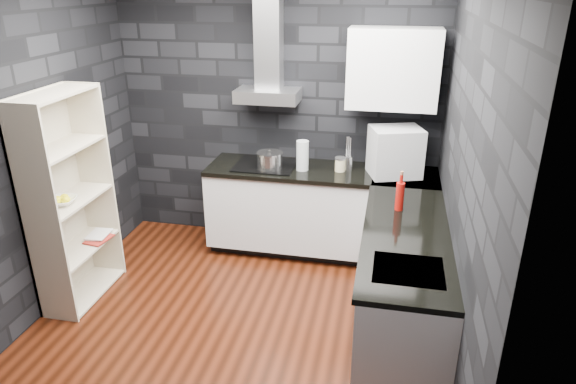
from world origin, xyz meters
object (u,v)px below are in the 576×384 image
(pot, at_px, (270,161))
(fruit_bowl, at_px, (63,201))
(appliance_garage, at_px, (395,152))
(red_bottle, at_px, (400,196))
(bookshelf, at_px, (70,200))
(storage_jar, at_px, (340,165))
(utensil_crock, at_px, (348,163))
(glass_vase, at_px, (302,156))

(pot, bearing_deg, fruit_bowl, -140.93)
(pot, height_order, appliance_garage, appliance_garage)
(red_bottle, xyz_separation_m, bookshelf, (-2.65, -0.37, -0.11))
(storage_jar, xyz_separation_m, utensil_crock, (0.06, 0.07, 0.01))
(glass_vase, relative_size, red_bottle, 1.26)
(glass_vase, height_order, bookshelf, bookshelf)
(pot, height_order, glass_vase, glass_vase)
(pot, relative_size, fruit_bowl, 1.12)
(appliance_garage, bearing_deg, storage_jar, 161.41)
(appliance_garage, distance_m, red_bottle, 0.79)
(utensil_crock, xyz_separation_m, bookshelf, (-2.16, -1.22, -0.06))
(glass_vase, relative_size, storage_jar, 2.42)
(glass_vase, height_order, appliance_garage, appliance_garage)
(pot, distance_m, utensil_crock, 0.74)
(appliance_garage, bearing_deg, pot, 165.73)
(appliance_garage, distance_m, bookshelf, 2.85)
(pot, bearing_deg, utensil_crock, 11.58)
(red_bottle, relative_size, fruit_bowl, 1.06)
(fruit_bowl, bearing_deg, glass_vase, 34.70)
(pot, bearing_deg, appliance_garage, 3.98)
(red_bottle, height_order, fruit_bowl, red_bottle)
(pot, height_order, bookshelf, bookshelf)
(red_bottle, bearing_deg, storage_jar, 125.27)
(storage_jar, bearing_deg, appliance_garage, -0.34)
(storage_jar, distance_m, appliance_garage, 0.53)
(appliance_garage, bearing_deg, bookshelf, -174.40)
(glass_vase, bearing_deg, utensil_crock, 14.21)
(storage_jar, relative_size, bookshelf, 0.07)
(pot, xyz_separation_m, storage_jar, (0.66, 0.08, -0.02))
(bookshelf, xyz_separation_m, fruit_bowl, (0.00, -0.10, 0.04))
(glass_vase, bearing_deg, bookshelf, -147.51)
(storage_jar, distance_m, fruit_bowl, 2.44)
(utensil_crock, bearing_deg, bookshelf, -150.64)
(bookshelf, bearing_deg, utensil_crock, 10.72)
(appliance_garage, height_order, bookshelf, bookshelf)
(glass_vase, height_order, utensil_crock, glass_vase)
(fruit_bowl, bearing_deg, utensil_crock, 31.27)
(utensil_crock, height_order, fruit_bowl, utensil_crock)
(storage_jar, height_order, bookshelf, bookshelf)
(storage_jar, xyz_separation_m, red_bottle, (0.55, -0.78, 0.05))
(utensil_crock, xyz_separation_m, fruit_bowl, (-2.16, -1.31, -0.03))
(red_bottle, xyz_separation_m, fruit_bowl, (-2.65, -0.46, -0.08))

